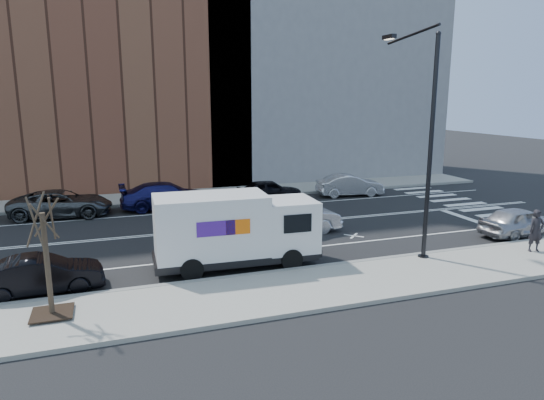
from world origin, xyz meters
TOP-DOWN VIEW (x-y plane):
  - ground at (0.00, 0.00)m, footprint 120.00×120.00m
  - sidewalk_near at (0.00, -8.80)m, footprint 44.00×3.60m
  - sidewalk_far at (0.00, 8.80)m, footprint 44.00×3.60m
  - curb_near at (0.00, -7.00)m, footprint 44.00×0.25m
  - curb_far at (0.00, 7.00)m, footprint 44.00×0.25m
  - crosswalk at (16.00, 0.00)m, footprint 3.00×14.00m
  - road_markings at (0.00, 0.00)m, footprint 40.00×8.60m
  - bldg_brick at (-8.00, 15.60)m, footprint 26.00×10.00m
  - bldg_concrete at (12.00, 15.60)m, footprint 20.00×10.00m
  - streetlight at (7.00, -6.91)m, footprint 0.44×4.02m
  - street_tree at (-7.00, -8.40)m, footprint 1.20×1.20m
  - fedex_van at (-0.54, -5.60)m, footprint 6.55×2.52m
  - far_parked_c at (-7.71, 5.49)m, footprint 5.63×2.99m
  - far_parked_d at (-1.84, 5.57)m, footprint 5.51×2.25m
  - far_parked_e at (4.60, 5.45)m, footprint 4.20×1.70m
  - far_parked_f at (10.38, 5.46)m, footprint 4.61×2.09m
  - driving_sedan at (3.28, -1.90)m, footprint 4.99×2.01m
  - near_parked_rear_a at (-7.50, -6.06)m, footprint 4.13×1.73m
  - near_parked_front at (13.57, -5.85)m, footprint 4.30×2.02m
  - pedestrian at (11.93, -8.33)m, footprint 0.74×0.57m

SIDE VIEW (x-z plane):
  - ground at x=0.00m, z-range 0.00..0.00m
  - crosswalk at x=16.00m, z-range 0.00..0.01m
  - road_markings at x=0.00m, z-range 0.00..0.01m
  - sidewalk_near at x=0.00m, z-range 0.00..0.15m
  - sidewalk_far at x=0.00m, z-range 0.00..0.15m
  - curb_near at x=0.00m, z-range 0.00..0.17m
  - curb_far at x=0.00m, z-range 0.00..0.17m
  - near_parked_rear_a at x=-7.50m, z-range 0.00..1.33m
  - near_parked_front at x=13.57m, z-range 0.00..1.42m
  - far_parked_e at x=4.60m, z-range 0.00..1.43m
  - far_parked_f at x=10.38m, z-range 0.00..1.47m
  - far_parked_c at x=-7.71m, z-range 0.00..1.51m
  - far_parked_d at x=-1.84m, z-range 0.00..1.60m
  - driving_sedan at x=3.28m, z-range 0.00..1.61m
  - pedestrian at x=11.93m, z-range 0.15..1.97m
  - street_tree at x=-7.00m, z-range -0.42..3.33m
  - fedex_van at x=-0.54m, z-range 0.07..3.03m
  - streetlight at x=7.00m, z-range 0.41..9.75m
  - bldg_brick at x=-8.00m, z-range 0.00..22.00m
  - bldg_concrete at x=12.00m, z-range 0.00..26.00m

